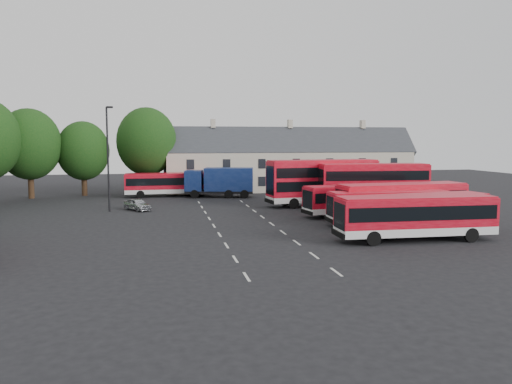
# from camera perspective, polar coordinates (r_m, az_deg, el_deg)

# --- Properties ---
(ground) EXTENTS (140.00, 140.00, 0.00)m
(ground) POSITION_cam_1_polar(r_m,az_deg,el_deg) (40.29, -4.53, -4.35)
(ground) COLOR black
(ground) RESTS_ON ground
(lane_markings) EXTENTS (5.15, 33.80, 0.01)m
(lane_markings) POSITION_cam_1_polar(r_m,az_deg,el_deg) (42.58, -1.49, -3.77)
(lane_markings) COLOR beige
(lane_markings) RESTS_ON ground
(treeline) EXTENTS (29.92, 32.59, 12.01)m
(treeline) POSITION_cam_1_polar(r_m,az_deg,el_deg) (60.97, -26.63, 4.86)
(treeline) COLOR black
(treeline) RESTS_ON ground
(terrace_houses) EXTENTS (35.70, 7.13, 10.06)m
(terrace_houses) POSITION_cam_1_polar(r_m,az_deg,el_deg) (71.87, 3.87, 3.30)
(terrace_houses) COLOR beige
(terrace_houses) RESTS_ON ground
(bus_row_a) EXTENTS (11.48, 2.90, 3.23)m
(bus_row_a) POSITION_cam_1_polar(r_m,az_deg,el_deg) (37.42, 17.79, -2.41)
(bus_row_a) COLOR silver
(bus_row_a) RESTS_ON ground
(bus_row_b) EXTENTS (11.17, 4.07, 3.09)m
(bus_row_b) POSITION_cam_1_polar(r_m,az_deg,el_deg) (40.00, 18.38, -2.02)
(bus_row_b) COLOR silver
(bus_row_b) RESTS_ON ground
(bus_row_c) EXTENTS (10.37, 2.54, 2.92)m
(bus_row_c) POSITION_cam_1_polar(r_m,az_deg,el_deg) (43.42, 14.98, -1.44)
(bus_row_c) COLOR silver
(bus_row_c) RESTS_ON ground
(bus_row_d) EXTENTS (12.10, 3.92, 3.36)m
(bus_row_d) POSITION_cam_1_polar(r_m,az_deg,el_deg) (46.17, 16.35, -0.72)
(bus_row_d) COLOR silver
(bus_row_d) RESTS_ON ground
(bus_row_e) EXTENTS (10.68, 3.94, 2.95)m
(bus_row_e) POSITION_cam_1_polar(r_m,az_deg,el_deg) (48.29, 11.48, -0.60)
(bus_row_e) COLOR silver
(bus_row_e) RESTS_ON ground
(bus_dd_south) EXTENTS (11.64, 3.39, 4.71)m
(bus_dd_south) POSITION_cam_1_polar(r_m,az_deg,el_deg) (54.15, 13.28, 1.03)
(bus_dd_south) COLOR silver
(bus_dd_south) RESTS_ON ground
(bus_dd_north) EXTENTS (12.51, 4.16, 5.03)m
(bus_dd_north) POSITION_cam_1_polar(r_m,az_deg,el_deg) (55.04, 7.65, 1.40)
(bus_dd_north) COLOR silver
(bus_dd_north) RESTS_ON ground
(bus_north) EXTENTS (10.68, 2.78, 3.00)m
(bus_north) POSITION_cam_1_polar(r_m,az_deg,el_deg) (64.41, -10.08, 1.08)
(bus_north) COLOR silver
(bus_north) RESTS_ON ground
(box_truck) EXTENTS (8.81, 4.27, 3.70)m
(box_truck) POSITION_cam_1_polar(r_m,az_deg,el_deg) (62.83, -4.10, 1.28)
(box_truck) COLOR black
(box_truck) RESTS_ON ground
(silver_car) EXTENTS (3.22, 3.85, 1.24)m
(silver_car) POSITION_cam_1_polar(r_m,az_deg,el_deg) (52.60, -13.41, -1.38)
(silver_car) COLOR #ABADB3
(silver_car) RESTS_ON ground
(lamppost) EXTENTS (0.73, 0.42, 10.52)m
(lamppost) POSITION_cam_1_polar(r_m,az_deg,el_deg) (52.00, -16.55, 3.97)
(lamppost) COLOR black
(lamppost) RESTS_ON ground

